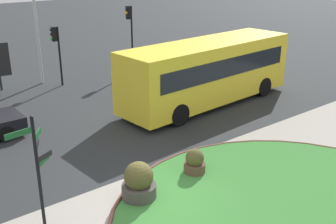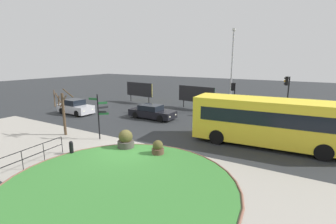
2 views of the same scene
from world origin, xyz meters
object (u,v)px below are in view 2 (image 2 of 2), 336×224
at_px(planter_near_signpost, 158,148).
at_px(billboard_left, 139,90).
at_px(traffic_light_near, 287,89).
at_px(street_tree_bare, 63,110).
at_px(car_far_lane, 152,112).
at_px(bollard_foreground, 71,148).
at_px(billboard_right, 196,94).
at_px(lamppost_tall, 232,69).
at_px(traffic_light_far, 233,92).
at_px(signpost_directional, 99,113).
at_px(bus_yellow, 269,121).
at_px(car_near_lane, 75,107).
at_px(planter_kerbside, 126,140).

bearing_deg(planter_near_signpost, billboard_left, 130.63).
height_order(traffic_light_near, street_tree_bare, traffic_light_near).
bearing_deg(car_far_lane, bollard_foreground, -84.19).
xyz_separation_m(billboard_right, planter_near_signpost, (3.82, -13.97, -1.24)).
height_order(traffic_light_near, lamppost_tall, lamppost_tall).
relative_size(car_far_lane, traffic_light_far, 1.37).
height_order(signpost_directional, bus_yellow, signpost_directional).
distance_m(bus_yellow, car_near_lane, 18.97).
xyz_separation_m(car_near_lane, planter_kerbside, (11.23, -5.18, -0.14)).
bearing_deg(lamppost_tall, planter_near_signpost, -91.03).
distance_m(lamppost_tall, street_tree_bare, 16.49).
xyz_separation_m(billboard_right, street_tree_bare, (-4.37, -14.27, 0.26)).
bearing_deg(traffic_light_far, planter_near_signpost, 94.60).
height_order(bollard_foreground, bus_yellow, bus_yellow).
bearing_deg(signpost_directional, car_near_lane, 151.18).
xyz_separation_m(signpost_directional, street_tree_bare, (-3.04, -0.69, -0.00)).
xyz_separation_m(bollard_foreground, traffic_light_near, (10.18, 14.95, 2.59)).
bearing_deg(car_far_lane, street_tree_bare, -108.55).
bearing_deg(bus_yellow, street_tree_bare, -162.31).
bearing_deg(signpost_directional, planter_kerbside, -10.78).
xyz_separation_m(signpost_directional, billboard_left, (-6.74, 13.46, -0.20)).
relative_size(traffic_light_near, planter_near_signpost, 4.46).
distance_m(traffic_light_near, lamppost_tall, 5.74).
bearing_deg(lamppost_tall, billboard_right, 174.98).
relative_size(car_near_lane, planter_near_signpost, 4.30).
height_order(lamppost_tall, planter_kerbside, lamppost_tall).
distance_m(signpost_directional, traffic_light_near, 16.15).
relative_size(billboard_right, planter_near_signpost, 5.10).
distance_m(car_near_lane, billboard_right, 13.27).
relative_size(car_near_lane, billboard_left, 0.92).
distance_m(traffic_light_far, billboard_left, 12.81).
bearing_deg(bus_yellow, billboard_left, 149.04).
height_order(bus_yellow, billboard_left, bus_yellow).
bearing_deg(billboard_left, billboard_right, 6.37).
relative_size(bollard_foreground, traffic_light_near, 0.20).
bearing_deg(planter_near_signpost, bus_yellow, 43.51).
relative_size(traffic_light_far, planter_near_signpost, 3.60).
bearing_deg(car_far_lane, traffic_light_far, 38.37).
height_order(billboard_left, billboard_right, billboard_left).
relative_size(lamppost_tall, planter_near_signpost, 9.29).
bearing_deg(traffic_light_near, traffic_light_far, -7.14).
relative_size(car_near_lane, car_far_lane, 0.87).
height_order(traffic_light_far, lamppost_tall, lamppost_tall).
bearing_deg(traffic_light_near, bollard_foreground, 50.38).
relative_size(bollard_foreground, bus_yellow, 0.09).
bearing_deg(car_far_lane, bus_yellow, -12.39).
distance_m(planter_kerbside, street_tree_bare, 5.98).
bearing_deg(street_tree_bare, car_near_lane, 135.32).
height_order(billboard_right, planter_kerbside, billboard_right).
bearing_deg(billboard_left, planter_near_signpost, -43.81).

